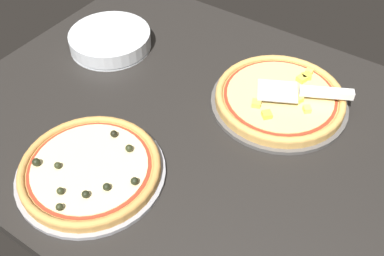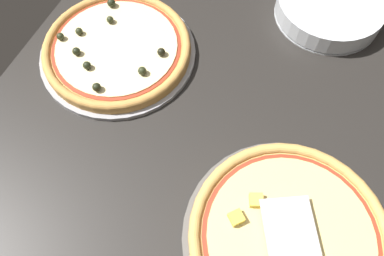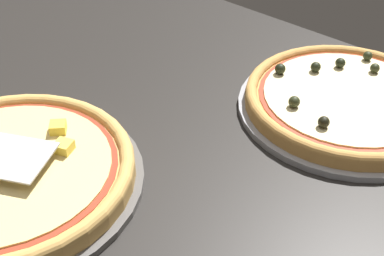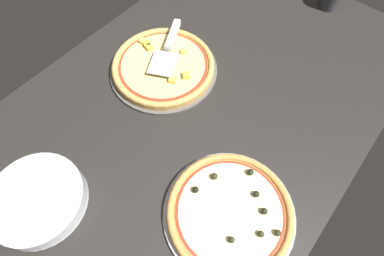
# 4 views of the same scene
# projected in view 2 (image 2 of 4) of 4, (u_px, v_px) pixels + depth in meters

# --- Properties ---
(ground_plane) EXTENTS (1.50, 0.97, 0.04)m
(ground_plane) POSITION_uv_depth(u_px,v_px,m) (195.00, 203.00, 0.68)
(ground_plane) COLOR black
(pizza_pan_front) EXTENTS (0.36, 0.36, 0.01)m
(pizza_pan_front) POSITION_uv_depth(u_px,v_px,m) (287.00, 239.00, 0.63)
(pizza_pan_front) COLOR #565451
(pizza_pan_front) RESTS_ON ground_plane
(pizza_front) EXTENTS (0.34, 0.34, 0.04)m
(pizza_front) POSITION_uv_depth(u_px,v_px,m) (290.00, 237.00, 0.61)
(pizza_front) COLOR tan
(pizza_front) RESTS_ON pizza_pan_front
(pizza_pan_back) EXTENTS (0.34, 0.34, 0.01)m
(pizza_pan_back) POSITION_uv_depth(u_px,v_px,m) (118.00, 53.00, 0.82)
(pizza_pan_back) COLOR #939399
(pizza_pan_back) RESTS_ON ground_plane
(pizza_back) EXTENTS (0.32, 0.32, 0.04)m
(pizza_back) POSITION_uv_depth(u_px,v_px,m) (117.00, 48.00, 0.80)
(pizza_back) COLOR #C68E47
(pizza_back) RESTS_ON pizza_pan_back
(plate_stack) EXTENTS (0.24, 0.24, 0.05)m
(plate_stack) POSITION_uv_depth(u_px,v_px,m) (329.00, 8.00, 0.85)
(plate_stack) COLOR silver
(plate_stack) RESTS_ON ground_plane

